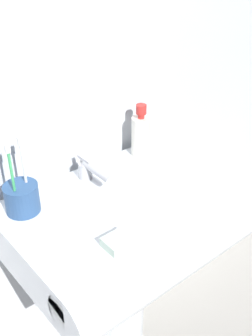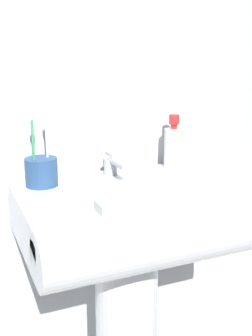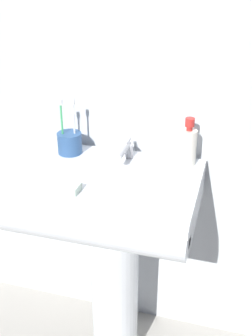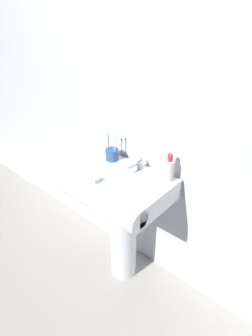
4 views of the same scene
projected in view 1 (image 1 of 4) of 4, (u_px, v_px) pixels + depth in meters
The scene contains 7 objects.
wall_back at pixel (54, 48), 1.10m from camera, with size 5.00×0.05×2.40m, color silver.
sink_pedestal at pixel (116, 320), 1.39m from camera, with size 0.18×0.18×0.71m, color white.
sink_basin at pixel (125, 230), 1.14m from camera, with size 0.58×0.47×0.13m.
faucet at pixel (90, 170), 1.20m from camera, with size 0.04×0.14×0.07m.
toothbrush_cup at pixel (22, 197), 1.08m from camera, with size 0.09×0.09×0.21m.
soap_bottle at pixel (141, 134), 1.32m from camera, with size 0.06×0.06×0.17m.
bar_soap at pixel (118, 242), 0.98m from camera, with size 0.07×0.06×0.02m, color silver.
Camera 1 is at (-0.56, -0.72, 1.52)m, focal length 45.00 mm.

